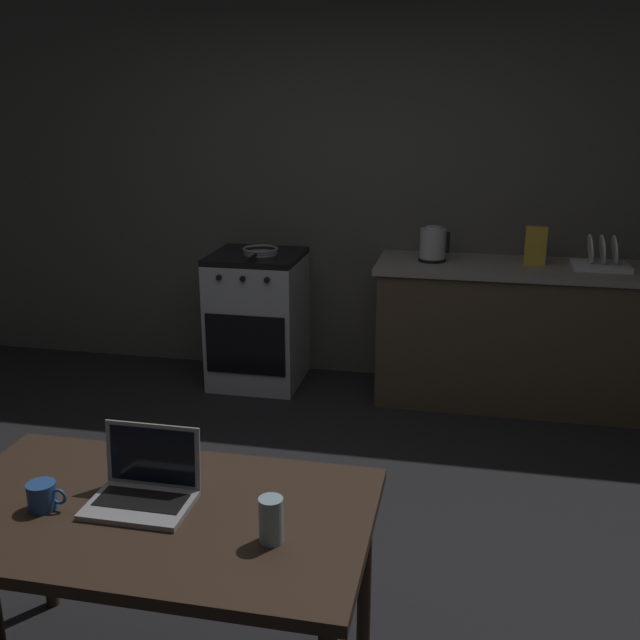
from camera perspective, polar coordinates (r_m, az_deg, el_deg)
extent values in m
plane|color=black|center=(3.40, -4.88, -17.79)|extent=(12.00, 12.00, 0.00)
cube|color=#4F4F4A|center=(5.08, 5.71, 10.76)|extent=(6.40, 0.10, 2.78)
cube|color=#4C3D2D|center=(4.93, 16.99, -1.42)|extent=(2.10, 0.60, 0.88)
cube|color=gray|center=(4.81, 17.47, 3.78)|extent=(2.16, 0.64, 0.04)
cube|color=#B7BABF|center=(5.10, -4.84, -0.09)|extent=(0.60, 0.60, 0.88)
cube|color=black|center=(4.99, -4.97, 4.96)|extent=(0.60, 0.60, 0.04)
cube|color=black|center=(4.85, -5.84, -1.95)|extent=(0.54, 0.01, 0.40)
cylinder|color=black|center=(4.76, -7.87, 3.29)|extent=(0.04, 0.02, 0.04)
cylinder|color=black|center=(4.71, -6.03, 3.21)|extent=(0.04, 0.02, 0.04)
cylinder|color=black|center=(4.66, -4.16, 3.12)|extent=(0.04, 0.02, 0.04)
cube|color=#332319|center=(2.42, -12.89, -14.50)|extent=(1.37, 0.80, 0.04)
cylinder|color=#332319|center=(3.13, -20.65, -15.04)|extent=(0.05, 0.05, 0.67)
cylinder|color=#332319|center=(2.74, 3.48, -18.89)|extent=(0.05, 0.05, 0.67)
cube|color=#99999E|center=(2.42, -13.85, -13.80)|extent=(0.32, 0.22, 0.02)
cube|color=black|center=(2.42, -13.71, -13.42)|extent=(0.28, 0.12, 0.00)
cube|color=#99999E|center=(2.45, -12.86, -10.18)|extent=(0.32, 0.02, 0.21)
cube|color=black|center=(2.45, -12.91, -10.23)|extent=(0.29, 0.02, 0.18)
cylinder|color=black|center=(4.78, 8.69, 4.67)|extent=(0.17, 0.17, 0.02)
cylinder|color=#B2B5BA|center=(4.76, 8.75, 5.90)|extent=(0.16, 0.16, 0.19)
cylinder|color=#B2B5BA|center=(4.74, 8.81, 7.12)|extent=(0.10, 0.10, 0.02)
cube|color=black|center=(4.76, 9.93, 5.95)|extent=(0.02, 0.02, 0.13)
cylinder|color=gray|center=(4.95, -4.64, 5.19)|extent=(0.23, 0.23, 0.01)
torus|color=gray|center=(4.94, -4.65, 5.54)|extent=(0.24, 0.24, 0.02)
cylinder|color=black|center=(4.76, -5.33, 4.85)|extent=(0.02, 0.18, 0.02)
cylinder|color=#264C8C|center=(2.48, -20.79, -12.66)|extent=(0.09, 0.09, 0.09)
torus|color=#264C8C|center=(2.45, -19.66, -12.80)|extent=(0.05, 0.01, 0.05)
cylinder|color=#99B7C6|center=(2.17, -3.82, -15.24)|extent=(0.07, 0.07, 0.14)
cube|color=gold|center=(4.79, 16.40, 5.56)|extent=(0.13, 0.05, 0.24)
cube|color=silver|center=(4.84, 20.97, 3.94)|extent=(0.34, 0.26, 0.03)
cylinder|color=white|center=(4.81, 20.28, 5.21)|extent=(0.04, 0.18, 0.18)
cylinder|color=white|center=(4.82, 21.10, 5.15)|extent=(0.04, 0.18, 0.18)
cylinder|color=white|center=(4.83, 21.92, 5.09)|extent=(0.04, 0.18, 0.18)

